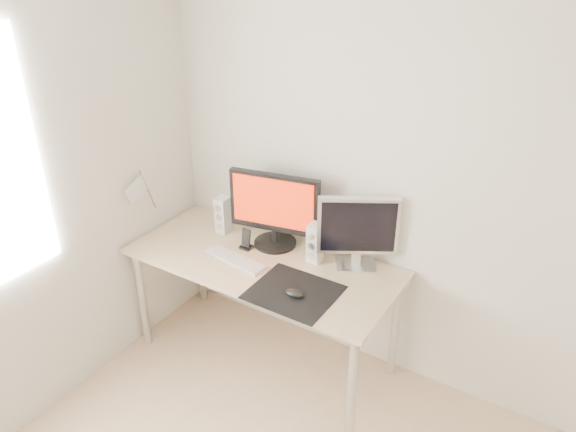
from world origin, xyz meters
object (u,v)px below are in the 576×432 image
at_px(mouse, 294,293).
at_px(speaker_right, 315,243).
at_px(main_monitor, 274,208).
at_px(speaker_left, 223,215).
at_px(phone_dock, 246,243).
at_px(keyboard, 235,259).
at_px(desk, 263,271).
at_px(second_monitor, 358,230).

bearing_deg(mouse, speaker_right, 102.59).
bearing_deg(main_monitor, speaker_right, -5.54).
relative_size(speaker_left, speaker_right, 1.00).
bearing_deg(speaker_left, phone_dock, -20.84).
xyz_separation_m(mouse, keyboard, (-0.47, 0.12, -0.01)).
distance_m(desk, speaker_right, 0.36).
distance_m(mouse, desk, 0.41).
xyz_separation_m(mouse, second_monitor, (0.15, 0.43, 0.22)).
bearing_deg(mouse, speaker_left, 154.10).
distance_m(desk, speaker_left, 0.47).
height_order(main_monitor, keyboard, main_monitor).
xyz_separation_m(main_monitor, phone_dock, (-0.12, -0.13, -0.21)).
distance_m(speaker_left, speaker_right, 0.66).
height_order(second_monitor, phone_dock, second_monitor).
xyz_separation_m(second_monitor, keyboard, (-0.62, -0.31, -0.23)).
height_order(mouse, keyboard, mouse).
bearing_deg(phone_dock, speaker_right, 13.07).
bearing_deg(main_monitor, desk, -78.85).
bearing_deg(mouse, keyboard, 165.66).
bearing_deg(phone_dock, keyboard, -80.12).
height_order(desk, main_monitor, main_monitor).
bearing_deg(phone_dock, speaker_left, 159.16).
relative_size(main_monitor, second_monitor, 1.26).
xyz_separation_m(mouse, main_monitor, (-0.38, 0.39, 0.23)).
distance_m(main_monitor, speaker_right, 0.33).
relative_size(main_monitor, keyboard, 1.27).
height_order(desk, second_monitor, second_monitor).
bearing_deg(main_monitor, speaker_left, -174.62).
height_order(mouse, second_monitor, second_monitor).
relative_size(desk, main_monitor, 2.92).
relative_size(mouse, main_monitor, 0.20).
relative_size(main_monitor, phone_dock, 4.25).
bearing_deg(main_monitor, second_monitor, 4.42).
relative_size(mouse, speaker_right, 0.45).
height_order(second_monitor, speaker_left, second_monitor).
bearing_deg(desk, mouse, -31.28).
relative_size(speaker_left, phone_dock, 1.84).
relative_size(desk, phone_dock, 12.40).
distance_m(second_monitor, speaker_left, 0.90).
bearing_deg(speaker_left, speaker_right, 0.49).
bearing_deg(main_monitor, phone_dock, -134.33).
distance_m(speaker_left, phone_dock, 0.27).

